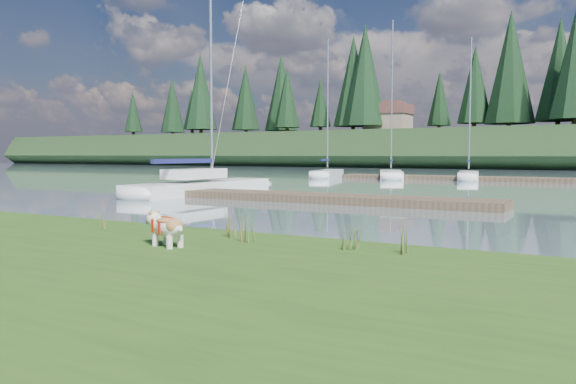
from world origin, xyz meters
The scene contains 23 objects.
ground centered at (0.00, 30.00, 0.00)m, with size 200.00×200.00×0.00m, color #78929E.
bank centered at (0.00, -6.00, 0.17)m, with size 60.00×9.00×0.35m, color #2B4E18.
ridge centered at (0.00, 73.00, 2.50)m, with size 200.00×20.00×5.00m, color #1D3218.
bulldog centered at (0.54, -3.65, 0.69)m, with size 0.93×0.51×0.55m.
sailboat_main centered at (-9.91, 11.14, 0.42)m, with size 2.02×9.95×14.19m.
dock_near centered at (-4.00, 9.00, 0.15)m, with size 16.00×2.00×0.30m, color #4C3D2C.
dock_far centered at (2.00, 30.00, 0.15)m, with size 26.00×2.20×0.30m, color #4C3D2C.
sailboat_bg_0 centered at (-13.13, 31.05, 0.32)m, with size 3.44×7.81×11.18m.
sailboat_bg_1 centered at (-8.07, 31.68, 0.33)m, with size 4.37×8.20×12.15m.
sailboat_bg_2 centered at (-2.21, 32.20, 0.33)m, with size 2.63×6.97×10.40m.
weed_0 centered at (0.83, -2.33, 0.59)m, with size 0.17×0.14×0.58m.
weed_1 centered at (1.42, -2.62, 0.60)m, with size 0.17×0.14×0.59m.
weed_2 centered at (3.30, -2.30, 0.60)m, with size 0.17×0.14×0.59m.
weed_3 centered at (-2.02, -2.71, 0.54)m, with size 0.17×0.14×0.45m.
weed_4 centered at (3.26, -2.46, 0.53)m, with size 0.17×0.14×0.43m.
weed_5 centered at (4.09, -2.39, 0.58)m, with size 0.17×0.14×0.55m.
mud_lip centered at (0.00, -1.60, 0.07)m, with size 60.00×0.50×0.14m, color #33281C.
conifer_0 centered at (-55.00, 67.00, 12.64)m, with size 5.72×5.72×14.15m.
conifer_1 centered at (-40.00, 71.00, 11.28)m, with size 4.40×4.40×11.30m.
conifer_2 centered at (-25.00, 68.00, 13.54)m, with size 6.60×6.60×16.05m.
conifer_3 centered at (-10.00, 72.00, 11.74)m, with size 4.84×4.84×12.25m.
conifer_4 centered at (3.00, 66.00, 13.09)m, with size 6.16×6.16×15.10m.
house_0 centered at (-22.00, 70.00, 7.31)m, with size 6.30×5.30×4.65m.
Camera 1 is at (6.78, -10.56, 1.86)m, focal length 35.00 mm.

